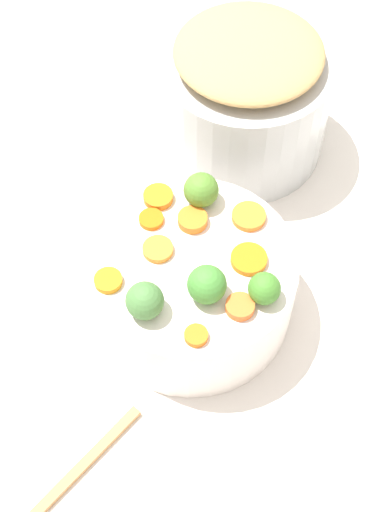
{
  "coord_description": "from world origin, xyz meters",
  "views": [
    {
      "loc": [
        -0.27,
        -0.37,
        0.78
      ],
      "look_at": [
        -0.04,
        -0.01,
        0.13
      ],
      "focal_mm": 52.19,
      "sensor_mm": 36.0,
      "label": 1
    }
  ],
  "objects": [
    {
      "name": "metal_pot",
      "position": [
        0.15,
        0.17,
        0.09
      ],
      "size": [
        0.21,
        0.21,
        0.14
      ],
      "primitive_type": "cylinder",
      "color": "#BCBFBF",
      "rests_on": "tabletop"
    },
    {
      "name": "carrot_slice_2",
      "position": [
        -0.05,
        0.06,
        0.12
      ],
      "size": [
        0.04,
        0.04,
        0.01
      ],
      "primitive_type": "cylinder",
      "rotation": [
        0.0,
        0.0,
        0.83
      ],
      "color": "orange",
      "rests_on": "serving_bowl_carrots"
    },
    {
      "name": "stuffing_mound",
      "position": [
        0.15,
        0.17,
        0.18
      ],
      "size": [
        0.18,
        0.18,
        0.03
      ],
      "primitive_type": "ellipsoid",
      "color": "tan",
      "rests_on": "metal_pot"
    },
    {
      "name": "carrot_slice_8",
      "position": [
        0.04,
        0.01,
        0.12
      ],
      "size": [
        0.05,
        0.05,
        0.01
      ],
      "primitive_type": "cylinder",
      "rotation": [
        0.0,
        0.0,
        0.63
      ],
      "color": "orange",
      "rests_on": "serving_bowl_carrots"
    },
    {
      "name": "carrot_slice_1",
      "position": [
        0.01,
        -0.04,
        0.12
      ],
      "size": [
        0.06,
        0.06,
        0.01
      ],
      "primitive_type": "cylinder",
      "rotation": [
        0.0,
        0.0,
        2.39
      ],
      "color": "orange",
      "rests_on": "serving_bowl_carrots"
    },
    {
      "name": "brussels_sprout_1",
      "position": [
        -0.05,
        -0.05,
        0.14
      ],
      "size": [
        0.04,
        0.04,
        0.04
      ],
      "primitive_type": "sphere",
      "color": "#438934",
      "rests_on": "serving_bowl_carrots"
    },
    {
      "name": "carrot_slice_3",
      "position": [
        -0.06,
        0.02,
        0.12
      ],
      "size": [
        0.04,
        0.04,
        0.01
      ],
      "primitive_type": "cylinder",
      "rotation": [
        0.0,
        0.0,
        3.39
      ],
      "color": "orange",
      "rests_on": "serving_bowl_carrots"
    },
    {
      "name": "carrot_slice_7",
      "position": [
        -0.01,
        0.03,
        0.12
      ],
      "size": [
        0.04,
        0.04,
        0.01
      ],
      "primitive_type": "cylinder",
      "rotation": [
        0.0,
        0.0,
        4.21
      ],
      "color": "orange",
      "rests_on": "serving_bowl_carrots"
    },
    {
      "name": "brussels_sprout_2",
      "position": [
        0.01,
        0.05,
        0.14
      ],
      "size": [
        0.04,
        0.04,
        0.04
      ],
      "primitive_type": "sphere",
      "color": "#53852D",
      "rests_on": "serving_bowl_carrots"
    },
    {
      "name": "serving_bowl_carrots",
      "position": [
        -0.04,
        -0.01,
        0.07
      ],
      "size": [
        0.23,
        0.23,
        0.1
      ],
      "primitive_type": "cylinder",
      "color": "white",
      "rests_on": "tabletop"
    },
    {
      "name": "carrot_slice_6",
      "position": [
        -0.13,
        0.02,
        0.12
      ],
      "size": [
        0.03,
        0.03,
        0.01
      ],
      "primitive_type": "cylinder",
      "rotation": [
        0.0,
        0.0,
        3.07
      ],
      "color": "orange",
      "rests_on": "serving_bowl_carrots"
    },
    {
      "name": "carrot_slice_5",
      "position": [
        -0.03,
        0.08,
        0.12
      ],
      "size": [
        0.04,
        0.04,
        0.01
      ],
      "primitive_type": "cylinder",
      "rotation": [
        0.0,
        0.0,
        0.44
      ],
      "color": "orange",
      "rests_on": "serving_bowl_carrots"
    },
    {
      "name": "tabletop",
      "position": [
        0.0,
        0.0,
        0.01
      ],
      "size": [
        2.4,
        2.4,
        0.02
      ],
      "primitive_type": "cube",
      "color": "white",
      "rests_on": "ground"
    },
    {
      "name": "brussels_sprout_3",
      "position": [
        0.0,
        -0.09,
        0.14
      ],
      "size": [
        0.03,
        0.03,
        0.03
      ],
      "primitive_type": "sphere",
      "color": "#44842C",
      "rests_on": "serving_bowl_carrots"
    },
    {
      "name": "carrot_slice_4",
      "position": [
        -0.08,
        -0.09,
        0.12
      ],
      "size": [
        0.03,
        0.03,
        0.01
      ],
      "primitive_type": "cylinder",
      "rotation": [
        0.0,
        0.0,
        1.62
      ],
      "color": "orange",
      "rests_on": "serving_bowl_carrots"
    },
    {
      "name": "brussels_sprout_0",
      "position": [
        -0.11,
        -0.03,
        0.14
      ],
      "size": [
        0.04,
        0.04,
        0.04
      ],
      "primitive_type": "sphere",
      "color": "#497C3E",
      "rests_on": "serving_bowl_carrots"
    },
    {
      "name": "carrot_slice_0",
      "position": [
        -0.03,
        -0.08,
        0.12
      ],
      "size": [
        0.04,
        0.04,
        0.01
      ],
      "primitive_type": "cylinder",
      "rotation": [
        0.0,
        0.0,
        2.53
      ],
      "color": "orange",
      "rests_on": "serving_bowl_carrots"
    }
  ]
}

